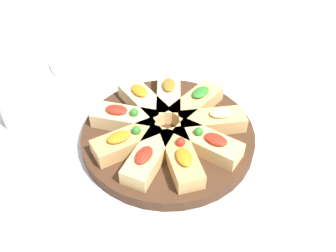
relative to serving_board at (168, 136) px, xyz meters
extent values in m
plane|color=silver|center=(0.00, 0.00, -0.01)|extent=(3.00, 3.00, 0.00)
cylinder|color=#422819|center=(0.00, 0.00, 0.00)|extent=(0.35, 0.35, 0.02)
cube|color=tan|center=(0.04, -0.08, 0.03)|extent=(0.11, 0.14, 0.03)
ellipsoid|color=#2D7A28|center=(0.05, -0.09, 0.05)|extent=(0.05, 0.05, 0.01)
cube|color=#E5C689|center=(0.08, -0.03, 0.03)|extent=(0.14, 0.09, 0.03)
ellipsoid|color=olive|center=(0.10, -0.04, 0.05)|extent=(0.05, 0.04, 0.01)
cube|color=#E5C689|center=(0.09, 0.02, 0.03)|extent=(0.14, 0.08, 0.03)
ellipsoid|color=orange|center=(0.10, 0.03, 0.05)|extent=(0.05, 0.04, 0.01)
cube|color=#E5C689|center=(0.05, 0.07, 0.03)|extent=(0.11, 0.14, 0.03)
ellipsoid|color=red|center=(0.06, 0.09, 0.05)|extent=(0.05, 0.05, 0.01)
sphere|color=#2D7A28|center=(0.04, 0.06, 0.05)|extent=(0.02, 0.02, 0.02)
cube|color=tan|center=(-0.02, 0.09, 0.03)|extent=(0.07, 0.14, 0.03)
ellipsoid|color=orange|center=(-0.02, 0.10, 0.05)|extent=(0.03, 0.05, 0.01)
sphere|color=#2D7A28|center=(-0.01, 0.07, 0.05)|extent=(0.02, 0.02, 0.02)
cube|color=#DBB775|center=(-0.06, 0.06, 0.03)|extent=(0.13, 0.13, 0.03)
ellipsoid|color=red|center=(-0.08, 0.07, 0.05)|extent=(0.05, 0.05, 0.01)
cube|color=tan|center=(-0.09, 0.01, 0.03)|extent=(0.14, 0.06, 0.03)
ellipsoid|color=orange|center=(-0.10, 0.01, 0.05)|extent=(0.05, 0.03, 0.01)
sphere|color=red|center=(-0.07, 0.00, 0.05)|extent=(0.02, 0.02, 0.02)
cube|color=#DBB775|center=(-0.07, -0.05, 0.03)|extent=(0.14, 0.12, 0.03)
ellipsoid|color=red|center=(-0.08, -0.06, 0.05)|extent=(0.05, 0.05, 0.01)
sphere|color=#2D7A28|center=(-0.05, -0.04, 0.05)|extent=(0.02, 0.02, 0.02)
cube|color=tan|center=(-0.02, -0.09, 0.03)|extent=(0.07, 0.14, 0.03)
ellipsoid|color=beige|center=(-0.02, -0.10, 0.05)|extent=(0.04, 0.05, 0.01)
cylinder|color=white|center=(0.34, 0.08, -0.01)|extent=(0.22, 0.22, 0.01)
torus|color=white|center=(0.34, 0.08, 0.00)|extent=(0.21, 0.21, 0.01)
cylinder|color=silver|center=(0.16, 0.28, 0.04)|extent=(0.07, 0.07, 0.10)
cube|color=white|center=(-0.31, -0.13, -0.01)|extent=(0.18, 0.17, 0.01)
camera|label=1|loc=(-0.53, 0.19, 0.56)|focal=42.00mm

